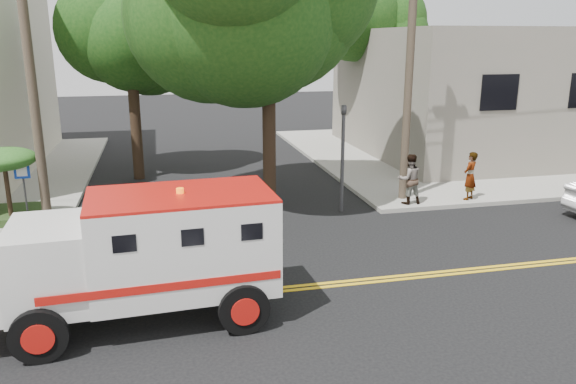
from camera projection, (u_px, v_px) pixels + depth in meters
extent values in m
plane|color=black|center=(261.00, 292.00, 13.00)|extent=(100.00, 100.00, 0.00)
cube|color=gray|center=(473.00, 153.00, 28.61)|extent=(17.00, 17.00, 0.15)
cube|color=slate|center=(500.00, 90.00, 28.60)|extent=(14.00, 12.00, 6.00)
cylinder|color=#382D23|center=(31.00, 81.00, 16.23)|extent=(0.28, 0.28, 9.00)
cylinder|color=#382D23|center=(409.00, 75.00, 19.02)|extent=(0.28, 0.28, 9.00)
cylinder|color=black|center=(269.00, 107.00, 18.51)|extent=(0.44, 0.44, 7.00)
cylinder|color=black|center=(135.00, 112.00, 22.88)|extent=(0.44, 0.44, 5.60)
sphere|color=#11370F|center=(130.00, 41.00, 22.15)|extent=(3.92, 3.92, 3.92)
sphere|color=#11370F|center=(151.00, 30.00, 21.70)|extent=(3.36, 3.36, 3.36)
cylinder|color=black|center=(366.00, 93.00, 29.11)|extent=(0.44, 0.44, 5.95)
sphere|color=#11370F|center=(368.00, 33.00, 28.33)|extent=(4.20, 4.20, 4.20)
sphere|color=#11370F|center=(390.00, 24.00, 27.84)|extent=(3.60, 3.60, 3.60)
cylinder|color=#3F3F42|center=(342.00, 159.00, 18.62)|extent=(0.12, 0.12, 3.60)
imported|color=#3F3F42|center=(344.00, 119.00, 18.26)|extent=(0.15, 0.18, 0.90)
cylinder|color=#3F3F42|center=(26.00, 196.00, 17.21)|extent=(0.06, 0.06, 2.00)
cube|color=#0C33A5|center=(22.00, 171.00, 16.94)|extent=(0.45, 0.03, 0.45)
cylinder|color=black|center=(8.00, 189.00, 17.13)|extent=(0.14, 0.14, 1.68)
ellipsoid|color=#1D4B16|center=(4.00, 159.00, 16.88)|extent=(1.91, 1.91, 0.66)
cube|color=beige|center=(183.00, 242.00, 11.48)|extent=(3.76, 2.35, 1.97)
cube|color=beige|center=(51.00, 264.00, 10.85)|extent=(1.61, 2.14, 1.59)
cube|color=black|center=(7.00, 247.00, 10.54)|extent=(0.14, 1.59, 0.66)
cube|color=#AF120D|center=(180.00, 195.00, 11.21)|extent=(3.76, 2.35, 0.06)
cylinder|color=black|center=(39.00, 335.00, 10.07)|extent=(1.05, 0.35, 1.03)
cylinder|color=black|center=(52.00, 287.00, 12.02)|extent=(1.05, 0.35, 1.03)
cylinder|color=black|center=(244.00, 308.00, 11.08)|extent=(1.05, 0.35, 1.03)
cylinder|color=black|center=(225.00, 268.00, 13.02)|extent=(1.05, 0.35, 1.03)
imported|color=gray|center=(470.00, 176.00, 19.76)|extent=(0.75, 0.69, 1.71)
imported|color=gray|center=(409.00, 179.00, 19.25)|extent=(0.85, 0.67, 1.74)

